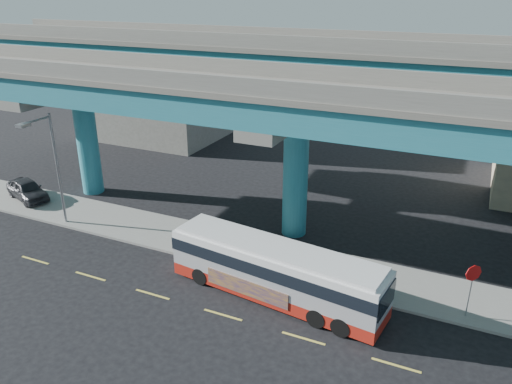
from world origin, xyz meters
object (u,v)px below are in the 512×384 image
at_px(parked_car, 27,190).
at_px(stop_sign, 472,280).
at_px(street_lamp, 48,155).
at_px(transit_bus, 276,270).

height_order(parked_car, stop_sign, stop_sign).
bearing_deg(street_lamp, parked_car, 156.66).
bearing_deg(transit_bus, parked_car, 177.44).
distance_m(street_lamp, stop_sign, 24.34).
height_order(transit_bus, parked_car, transit_bus).
xyz_separation_m(parked_car, stop_sign, (29.35, -1.51, 1.26)).
bearing_deg(stop_sign, transit_bus, 176.26).
distance_m(parked_car, street_lamp, 6.88).
bearing_deg(transit_bus, street_lamp, -177.71).
bearing_deg(street_lamp, stop_sign, 1.71).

